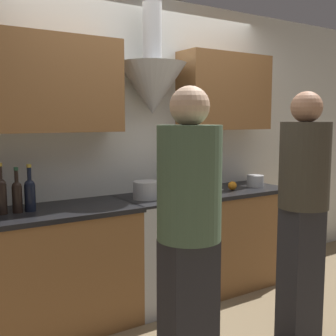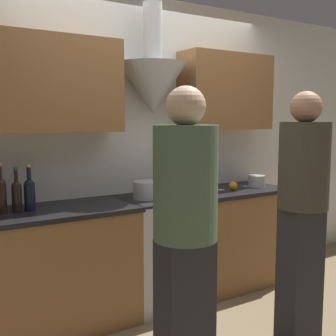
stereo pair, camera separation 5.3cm
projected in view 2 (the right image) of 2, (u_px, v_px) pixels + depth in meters
name	position (u px, v px, depth m)	size (l,w,h in m)	color
ground_plane	(183.00, 315.00, 3.34)	(12.00, 12.00, 0.00)	#847051
wall_back	(134.00, 127.00, 3.61)	(8.40, 0.57, 2.60)	silver
counter_left	(26.00, 275.00, 2.97)	(1.60, 0.62, 0.90)	brown
counter_right	(234.00, 235.00, 3.98)	(0.94, 0.62, 0.90)	brown
stove_range	(162.00, 249.00, 3.56)	(0.67, 0.60, 0.90)	#B7BABC
wine_bottle_6	(1.00, 194.00, 2.86)	(0.08, 0.08, 0.35)	black
wine_bottle_7	(17.00, 194.00, 2.91)	(0.07, 0.07, 0.32)	black
wine_bottle_8	(30.00, 193.00, 2.95)	(0.08, 0.08, 0.33)	black
stock_pot	(147.00, 190.00, 3.41)	(0.22, 0.22, 0.14)	#B7BABC
mixing_bowl	(179.00, 192.00, 3.55)	(0.21, 0.21, 0.06)	#B7BABC
orange_fruit	(233.00, 186.00, 3.82)	(0.08, 0.08, 0.08)	orange
saucepan	(256.00, 181.00, 4.01)	(0.16, 0.16, 0.11)	#B7BABC
chefs_knife	(211.00, 191.00, 3.77)	(0.27, 0.05, 0.01)	silver
person_foreground_left	(185.00, 236.00, 2.16)	(0.33, 0.33, 1.71)	#28282D
person_foreground_right	(302.00, 205.00, 2.88)	(0.34, 0.34, 1.73)	#28282D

